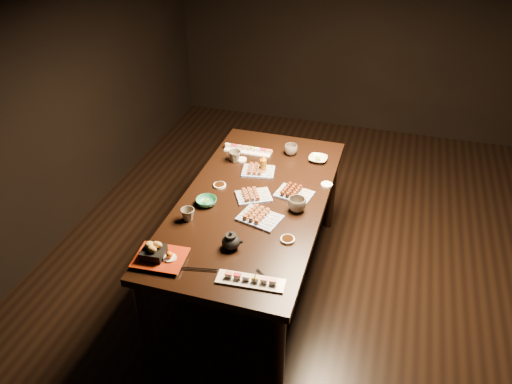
# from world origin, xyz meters

# --- Properties ---
(ground) EXTENTS (5.00, 5.00, 0.00)m
(ground) POSITION_xyz_m (0.00, 0.00, 0.00)
(ground) COLOR black
(ground) RESTS_ON ground
(dining_table) EXTENTS (1.03, 1.86, 0.75)m
(dining_table) POSITION_xyz_m (-0.36, -0.26, 0.38)
(dining_table) COLOR black
(dining_table) RESTS_ON ground
(sushi_platter_near) EXTENTS (0.36, 0.12, 0.04)m
(sushi_platter_near) POSITION_xyz_m (-0.16, -0.98, 0.77)
(sushi_platter_near) COLOR white
(sushi_platter_near) RESTS_ON dining_table
(sushi_platter_far) EXTENTS (0.35, 0.10, 0.04)m
(sushi_platter_far) POSITION_xyz_m (-0.58, 0.32, 0.77)
(sushi_platter_far) COLOR white
(sushi_platter_far) RESTS_ON dining_table
(yakitori_plate_center) EXTENTS (0.27, 0.24, 0.06)m
(yakitori_plate_center) POSITION_xyz_m (-0.36, -0.24, 0.78)
(yakitori_plate_center) COLOR #828EB6
(yakitori_plate_center) RESTS_ON dining_table
(yakitori_plate_right) EXTENTS (0.28, 0.23, 0.06)m
(yakitori_plate_right) POSITION_xyz_m (-0.26, -0.46, 0.78)
(yakitori_plate_right) COLOR #828EB6
(yakitori_plate_right) RESTS_ON dining_table
(yakitori_plate_left) EXTENTS (0.24, 0.19, 0.06)m
(yakitori_plate_left) POSITION_xyz_m (-0.42, 0.06, 0.78)
(yakitori_plate_left) COLOR #828EB6
(yakitori_plate_left) RESTS_ON dining_table
(tsukune_plate) EXTENTS (0.26, 0.21, 0.06)m
(tsukune_plate) POSITION_xyz_m (-0.12, -0.15, 0.78)
(tsukune_plate) COLOR #828EB6
(tsukune_plate) RESTS_ON dining_table
(edamame_bowl_green) EXTENTS (0.14, 0.14, 0.04)m
(edamame_bowl_green) POSITION_xyz_m (-0.63, -0.40, 0.77)
(edamame_bowl_green) COLOR #2C8762
(edamame_bowl_green) RESTS_ON dining_table
(edamame_bowl_cream) EXTENTS (0.13, 0.13, 0.03)m
(edamame_bowl_cream) POSITION_xyz_m (-0.06, 0.33, 0.77)
(edamame_bowl_cream) COLOR beige
(edamame_bowl_cream) RESTS_ON dining_table
(tempura_tray) EXTENTS (0.29, 0.24, 0.10)m
(tempura_tray) POSITION_xyz_m (-0.67, -0.96, 0.80)
(tempura_tray) COLOR black
(tempura_tray) RESTS_ON dining_table
(teacup_near_left) EXTENTS (0.11, 0.11, 0.08)m
(teacup_near_left) POSITION_xyz_m (-0.67, -0.59, 0.79)
(teacup_near_left) COLOR brown
(teacup_near_left) RESTS_ON dining_table
(teacup_mid_right) EXTENTS (0.13, 0.13, 0.09)m
(teacup_mid_right) POSITION_xyz_m (-0.07, -0.30, 0.79)
(teacup_mid_right) COLOR brown
(teacup_mid_right) RESTS_ON dining_table
(teacup_far_left) EXTENTS (0.10, 0.10, 0.08)m
(teacup_far_left) POSITION_xyz_m (-0.63, 0.15, 0.79)
(teacup_far_left) COLOR brown
(teacup_far_left) RESTS_ON dining_table
(teacup_far_right) EXTENTS (0.12, 0.12, 0.08)m
(teacup_far_right) POSITION_xyz_m (-0.27, 0.37, 0.79)
(teacup_far_right) COLOR brown
(teacup_far_right) RESTS_ON dining_table
(teapot) EXTENTS (0.13, 0.13, 0.11)m
(teapot) POSITION_xyz_m (-0.34, -0.75, 0.80)
(teapot) COLOR black
(teapot) RESTS_ON dining_table
(condiment_bottle) EXTENTS (0.06, 0.06, 0.14)m
(condiment_bottle) POSITION_xyz_m (-0.39, 0.06, 0.82)
(condiment_bottle) COLOR brown
(condiment_bottle) RESTS_ON dining_table
(sauce_dish_west) EXTENTS (0.11, 0.11, 0.01)m
(sauce_dish_west) POSITION_xyz_m (-0.62, -0.19, 0.76)
(sauce_dish_west) COLOR white
(sauce_dish_west) RESTS_ON dining_table
(sauce_dish_east) EXTENTS (0.09, 0.09, 0.01)m
(sauce_dish_east) POSITION_xyz_m (0.06, 0.03, 0.76)
(sauce_dish_east) COLOR white
(sauce_dish_east) RESTS_ON dining_table
(sauce_dish_se) EXTENTS (0.10, 0.10, 0.01)m
(sauce_dish_se) POSITION_xyz_m (-0.05, -0.60, 0.76)
(sauce_dish_se) COLOR white
(sauce_dish_se) RESTS_ON dining_table
(sauce_dish_nw) EXTENTS (0.08, 0.08, 0.01)m
(sauce_dish_nw) POSITION_xyz_m (-0.58, 0.18, 0.76)
(sauce_dish_nw) COLOR white
(sauce_dish_nw) RESTS_ON dining_table
(chopsticks_near) EXTENTS (0.23, 0.07, 0.01)m
(chopsticks_near) POSITION_xyz_m (-0.46, -0.98, 0.75)
(chopsticks_near) COLOR black
(chopsticks_near) RESTS_ON dining_table
(chopsticks_se) EXTENTS (0.16, 0.13, 0.01)m
(chopsticks_se) POSITION_xyz_m (-0.08, -0.95, 0.75)
(chopsticks_se) COLOR black
(chopsticks_se) RESTS_ON dining_table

